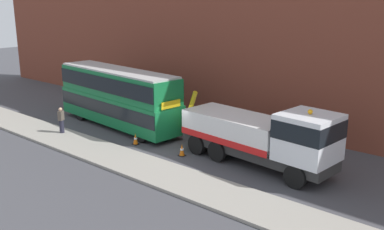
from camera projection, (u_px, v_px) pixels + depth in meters
The scene contains 8 objects.
ground_plane at pixel (182, 145), 27.04m from camera, with size 120.00×120.00×0.00m, color #424247.
near_kerb at pixel (131, 163), 23.93m from camera, with size 60.00×2.80×0.15m, color gray.
building_facade at pixel (245, 9), 29.72m from camera, with size 60.00×1.50×16.00m.
recovery_tow_truck at pixel (262, 135), 23.19m from camera, with size 10.23×3.39×3.67m.
double_decker_bus at pixel (118, 95), 30.43m from camera, with size 11.18×3.48×4.06m.
pedestrian_onlooker at pixel (61, 120), 28.82m from camera, with size 0.41×0.47×1.71m.
traffic_cone_near_bus at pixel (136, 139), 27.08m from camera, with size 0.36×0.36×0.72m.
traffic_cone_midway at pixel (182, 150), 25.13m from camera, with size 0.36×0.36×0.72m.
Camera 1 is at (17.10, -19.09, 8.83)m, focal length 41.02 mm.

